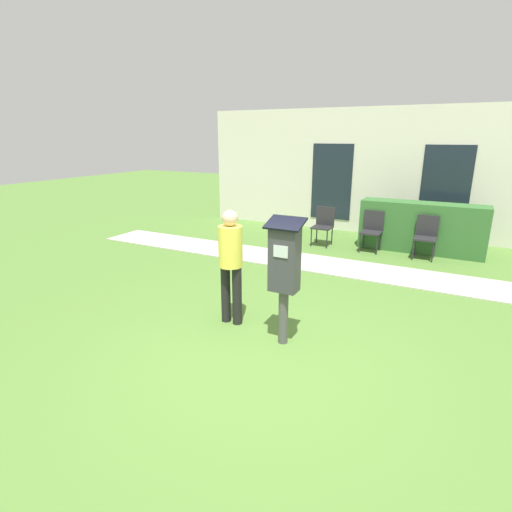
# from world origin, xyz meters

# --- Properties ---
(ground_plane) EXTENTS (40.00, 40.00, 0.00)m
(ground_plane) POSITION_xyz_m (0.00, 0.00, 0.00)
(ground_plane) COLOR #517A33
(sidewalk) EXTENTS (12.00, 1.10, 0.02)m
(sidewalk) POSITION_xyz_m (0.00, 3.75, 0.01)
(sidewalk) COLOR #B7B2A8
(sidewalk) RESTS_ON ground
(building_facade) EXTENTS (10.00, 0.26, 3.20)m
(building_facade) POSITION_xyz_m (0.00, 7.05, 1.60)
(building_facade) COLOR silver
(building_facade) RESTS_ON ground
(parking_meter) EXTENTS (0.44, 0.31, 1.59)m
(parking_meter) POSITION_xyz_m (0.05, 0.49, 1.02)
(parking_meter) COLOR #4C4C4C
(parking_meter) RESTS_ON ground
(person_standing) EXTENTS (0.32, 0.32, 1.58)m
(person_standing) POSITION_xyz_m (-0.82, 0.68, 0.93)
(person_standing) COLOR black
(person_standing) RESTS_ON ground
(outdoor_chair_left) EXTENTS (0.44, 0.44, 0.90)m
(outdoor_chair_left) POSITION_xyz_m (-1.03, 5.25, 0.53)
(outdoor_chair_left) COLOR #262628
(outdoor_chair_left) RESTS_ON ground
(outdoor_chair_middle) EXTENTS (0.44, 0.44, 0.90)m
(outdoor_chair_middle) POSITION_xyz_m (0.10, 5.26, 0.53)
(outdoor_chair_middle) COLOR #262628
(outdoor_chair_middle) RESTS_ON ground
(outdoor_chair_right) EXTENTS (0.44, 0.44, 0.90)m
(outdoor_chair_right) POSITION_xyz_m (1.22, 5.23, 0.53)
(outdoor_chair_right) COLOR #262628
(outdoor_chair_right) RESTS_ON ground
(hedge_row) EXTENTS (2.63, 0.60, 1.10)m
(hedge_row) POSITION_xyz_m (1.08, 5.71, 0.55)
(hedge_row) COLOR #33662D
(hedge_row) RESTS_ON ground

